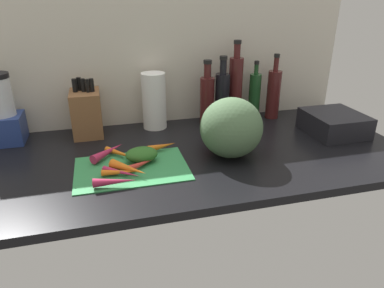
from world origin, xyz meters
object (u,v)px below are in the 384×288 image
at_px(carrot_5, 162,146).
at_px(carrot_6, 142,164).
at_px(carrot_1, 108,151).
at_px(paper_towel_roll, 154,101).
at_px(bottle_3, 254,96).
at_px(dish_rack, 334,123).
at_px(carrot_2, 121,172).
at_px(carrot_7, 123,154).
at_px(bottle_2, 235,88).
at_px(bottle_0, 207,99).
at_px(winter_squash, 231,128).
at_px(carrot_4, 121,172).
at_px(knife_block, 87,113).
at_px(bottle_1, 222,97).
at_px(blender_appliance, 2,114).
at_px(cutting_board, 132,168).
at_px(bottle_4, 273,93).
at_px(carrot_3, 115,182).
at_px(carrot_0, 128,168).

distance_m(carrot_5, carrot_6, 0.16).
distance_m(carrot_1, paper_towel_roll, 0.37).
relative_size(bottle_3, dish_rack, 1.15).
bearing_deg(carrot_2, carrot_7, 83.60).
xyz_separation_m(paper_towel_roll, bottle_2, (0.39, -0.00, 0.03)).
xyz_separation_m(carrot_2, bottle_0, (0.43, 0.41, 0.11)).
distance_m(bottle_0, bottle_3, 0.25).
xyz_separation_m(winter_squash, bottle_2, (0.16, 0.37, 0.05)).
bearing_deg(carrot_4, dish_rack, 10.36).
height_order(carrot_2, knife_block, knife_block).
relative_size(carrot_6, winter_squash, 0.47).
bearing_deg(dish_rack, bottle_0, 154.33).
xyz_separation_m(carrot_6, bottle_1, (0.42, 0.37, 0.11)).
distance_m(knife_block, bottle_1, 0.61).
height_order(winter_squash, blender_appliance, blender_appliance).
bearing_deg(cutting_board, carrot_5, 42.27).
xyz_separation_m(carrot_5, bottle_4, (0.60, 0.26, 0.10)).
xyz_separation_m(carrot_1, bottle_4, (0.80, 0.26, 0.10)).
distance_m(carrot_3, carrot_7, 0.21).
relative_size(carrot_4, dish_rack, 0.57).
bearing_deg(bottle_3, cutting_board, -148.48).
relative_size(carrot_0, carrot_6, 1.31).
bearing_deg(carrot_7, winter_squash, -10.31).
bearing_deg(carrot_6, bottle_1, 41.08).
height_order(cutting_board, paper_towel_roll, paper_towel_roll).
bearing_deg(cutting_board, dish_rack, 7.59).
xyz_separation_m(bottle_0, bottle_4, (0.34, 0.02, -0.00)).
relative_size(carrot_0, dish_rack, 0.59).
relative_size(carrot_7, blender_appliance, 0.59).
distance_m(carrot_1, carrot_4, 0.17).
distance_m(cutting_board, bottle_4, 0.83).
xyz_separation_m(knife_block, bottle_1, (0.61, -0.02, 0.03)).
bearing_deg(bottle_4, carrot_3, -147.94).
xyz_separation_m(cutting_board, bottle_4, (0.73, 0.38, 0.12)).
xyz_separation_m(carrot_2, blender_appliance, (-0.43, 0.43, 0.10)).
height_order(carrot_7, dish_rack, dish_rack).
xyz_separation_m(carrot_7, bottle_3, (0.66, 0.30, 0.10)).
bearing_deg(bottle_0, cutting_board, -136.81).
bearing_deg(carrot_7, carrot_0, -86.16).
distance_m(winter_squash, bottle_0, 0.35).
bearing_deg(carrot_1, carrot_5, 0.74).
xyz_separation_m(carrot_5, carrot_7, (-0.15, -0.03, -0.00)).
bearing_deg(carrot_5, bottle_0, 43.65).
relative_size(carrot_5, bottle_3, 0.43).
bearing_deg(carrot_3, bottle_3, 35.89).
bearing_deg(blender_appliance, cutting_board, -38.57).
bearing_deg(paper_towel_roll, carrot_6, -105.61).
height_order(carrot_1, bottle_0, bottle_0).
xyz_separation_m(carrot_3, knife_block, (-0.08, 0.50, 0.08)).
distance_m(carrot_4, bottle_2, 0.74).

